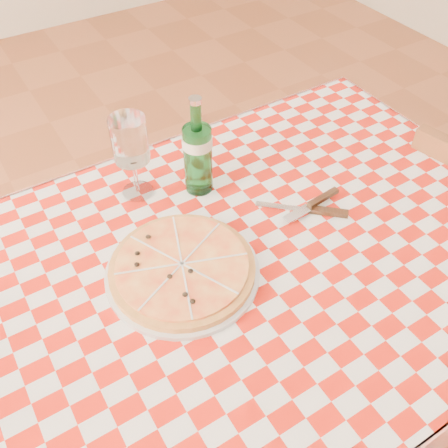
% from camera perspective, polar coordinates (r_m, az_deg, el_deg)
% --- Properties ---
extents(dining_table, '(1.20, 0.80, 0.75)m').
position_cam_1_polar(dining_table, '(1.10, 2.55, -7.29)').
color(dining_table, brown).
rests_on(dining_table, ground).
extents(tablecloth, '(1.30, 0.90, 0.01)m').
position_cam_1_polar(tablecloth, '(1.03, 2.72, -4.12)').
color(tablecloth, '#B4170B').
rests_on(tablecloth, dining_table).
extents(pizza_plate, '(0.41, 0.41, 0.04)m').
position_cam_1_polar(pizza_plate, '(0.98, -4.80, -4.99)').
color(pizza_plate, '#C88D42').
rests_on(pizza_plate, tablecloth).
extents(water_bottle, '(0.08, 0.08, 0.24)m').
position_cam_1_polar(water_bottle, '(1.10, -3.06, 8.87)').
color(water_bottle, '#1A6B29').
rests_on(water_bottle, tablecloth).
extents(wine_glass, '(0.09, 0.09, 0.20)m').
position_cam_1_polar(wine_glass, '(1.12, -10.41, 7.46)').
color(wine_glass, white).
rests_on(wine_glass, tablecloth).
extents(cutlery, '(0.26, 0.23, 0.02)m').
position_cam_1_polar(cutlery, '(1.12, 9.68, 1.90)').
color(cutlery, silver).
rests_on(cutlery, tablecloth).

